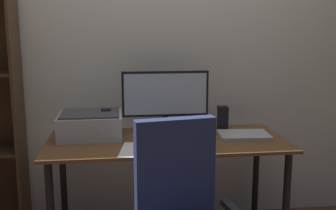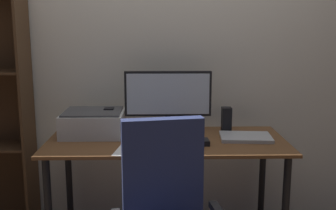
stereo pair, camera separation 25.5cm
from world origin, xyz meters
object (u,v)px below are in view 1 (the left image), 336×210
(laptop, at_px, (244,135))
(speaker_right, at_px, (223,118))
(keyboard, at_px, (173,144))
(mouse, at_px, (206,141))
(desk, at_px, (167,153))
(monitor, at_px, (165,97))
(coffee_mug, at_px, (184,131))
(printer, at_px, (91,125))
(speaker_left, at_px, (106,122))

(laptop, height_order, speaker_right, speaker_right)
(keyboard, distance_m, laptop, 0.51)
(keyboard, distance_m, mouse, 0.21)
(desk, height_order, monitor, monitor)
(coffee_mug, distance_m, printer, 0.60)
(monitor, distance_m, laptop, 0.57)
(monitor, relative_size, coffee_mug, 5.75)
(keyboard, bearing_deg, coffee_mug, 60.41)
(mouse, bearing_deg, speaker_left, 150.61)
(coffee_mug, distance_m, laptop, 0.40)
(desk, distance_m, speaker_left, 0.46)
(keyboard, height_order, speaker_left, speaker_left)
(desk, relative_size, laptop, 4.70)
(desk, relative_size, speaker_left, 8.86)
(keyboard, relative_size, coffee_mug, 2.88)
(desk, height_order, coffee_mug, coffee_mug)
(desk, relative_size, keyboard, 5.19)
(mouse, distance_m, coffee_mug, 0.17)
(monitor, height_order, printer, monitor)
(desk, bearing_deg, laptop, 1.06)
(monitor, relative_size, speaker_left, 3.41)
(laptop, relative_size, speaker_right, 1.88)
(speaker_right, relative_size, printer, 0.42)
(monitor, xyz_separation_m, printer, (-0.49, -0.06, -0.16))
(mouse, bearing_deg, printer, 157.40)
(coffee_mug, distance_m, speaker_left, 0.52)
(mouse, height_order, speaker_right, speaker_right)
(speaker_left, bearing_deg, keyboard, -38.31)
(coffee_mug, bearing_deg, speaker_left, 160.47)
(monitor, height_order, keyboard, monitor)
(speaker_left, bearing_deg, printer, -153.39)
(laptop, distance_m, speaker_right, 0.21)
(speaker_right, height_order, printer, speaker_right)
(keyboard, bearing_deg, laptop, 18.14)
(coffee_mug, xyz_separation_m, speaker_right, (0.30, 0.17, 0.03))
(keyboard, relative_size, speaker_left, 1.71)
(coffee_mug, bearing_deg, desk, -175.01)
(desk, xyz_separation_m, coffee_mug, (0.11, 0.01, 0.14))
(keyboard, height_order, speaker_right, speaker_right)
(desk, distance_m, speaker_right, 0.48)
(monitor, xyz_separation_m, speaker_right, (0.39, -0.01, -0.16))
(keyboard, distance_m, printer, 0.57)
(monitor, distance_m, keyboard, 0.40)
(desk, bearing_deg, printer, 164.59)
(coffee_mug, distance_m, speaker_right, 0.35)
(coffee_mug, bearing_deg, monitor, 117.56)
(mouse, height_order, coffee_mug, coffee_mug)
(speaker_right, bearing_deg, mouse, -121.64)
(desk, xyz_separation_m, speaker_left, (-0.38, 0.18, 0.18))
(keyboard, distance_m, speaker_right, 0.51)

